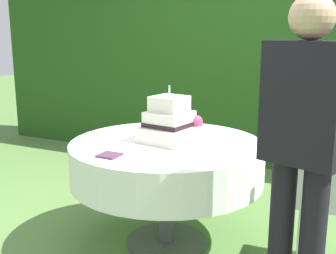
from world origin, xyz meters
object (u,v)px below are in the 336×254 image
object	(u,v)px
napkin_stack	(109,155)
standing_person	(303,146)
serving_plate_near	(190,161)
serving_plate_far	(213,153)
wedding_cake	(170,123)
garden_chair	(333,192)
cake_table	(167,161)

from	to	relation	value
napkin_stack	standing_person	xyz separation A→B (m)	(1.09, -0.05, 0.20)
serving_plate_near	standing_person	xyz separation A→B (m)	(0.62, -0.14, 0.20)
standing_person	serving_plate_far	bearing A→B (deg)	147.12
serving_plate_near	serving_plate_far	size ratio (longest dim) A/B	0.96
serving_plate_near	wedding_cake	bearing A→B (deg)	128.75
serving_plate_near	garden_chair	xyz separation A→B (m)	(0.73, 0.38, -0.19)
napkin_stack	garden_chair	size ratio (longest dim) A/B	0.14
cake_table	wedding_cake	xyz separation A→B (m)	(0.01, 0.02, 0.25)
napkin_stack	standing_person	size ratio (longest dim) A/B	0.08
standing_person	napkin_stack	bearing A→B (deg)	177.44
serving_plate_near	standing_person	world-z (taller)	standing_person
cake_table	serving_plate_near	size ratio (longest dim) A/B	9.73
cake_table	wedding_cake	bearing A→B (deg)	61.41
serving_plate_far	napkin_stack	xyz separation A→B (m)	(-0.53, -0.31, 0.00)
wedding_cake	napkin_stack	xyz separation A→B (m)	(-0.17, -0.47, -0.12)
wedding_cake	napkin_stack	world-z (taller)	wedding_cake
cake_table	serving_plate_far	size ratio (longest dim) A/B	9.38
wedding_cake	serving_plate_far	xyz separation A→B (m)	(0.36, -0.16, -0.12)
cake_table	serving_plate_near	distance (m)	0.49
napkin_stack	standing_person	bearing A→B (deg)	-2.56
serving_plate_far	napkin_stack	distance (m)	0.62
wedding_cake	standing_person	size ratio (longest dim) A/B	0.24
napkin_stack	garden_chair	xyz separation A→B (m)	(1.21, 0.47, -0.19)
serving_plate_far	standing_person	bearing A→B (deg)	-32.88
standing_person	garden_chair	bearing A→B (deg)	77.18
serving_plate_far	wedding_cake	bearing A→B (deg)	156.55
cake_table	standing_person	xyz separation A→B (m)	(0.93, -0.49, 0.33)
garden_chair	standing_person	bearing A→B (deg)	-102.82
wedding_cake	napkin_stack	size ratio (longest dim) A/B	3.14
wedding_cake	napkin_stack	bearing A→B (deg)	-110.36
cake_table	garden_chair	bearing A→B (deg)	1.66
wedding_cake	serving_plate_near	xyz separation A→B (m)	(0.30, -0.37, -0.12)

